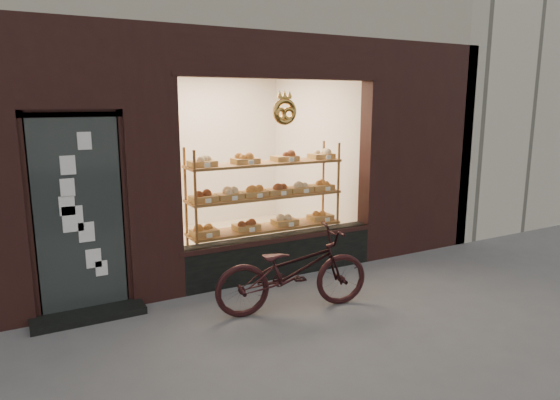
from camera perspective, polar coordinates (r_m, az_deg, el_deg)
ground at (r=4.87m, az=7.76°, el=-16.79°), size 90.00×90.00×0.00m
neighbor_right at (r=15.28m, az=26.33°, el=18.53°), size 12.00×7.00×9.00m
display_shelf at (r=6.86m, az=-1.64°, el=-0.59°), size 2.20×0.45×1.70m
bicycle at (r=5.52m, az=1.48°, el=-8.06°), size 1.82×0.92×0.91m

